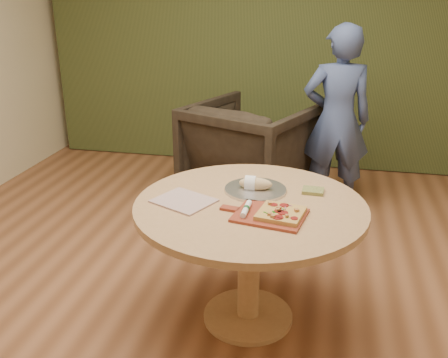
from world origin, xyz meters
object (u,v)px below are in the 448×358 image
pizza_paddle (268,215)px  serving_tray (255,190)px  cutlery_roll (246,209)px  armchair (251,148)px  person_standing (337,120)px  pedestal_table (250,226)px  bread_roll (254,184)px  flatbread_pizza (281,213)px

pizza_paddle → serving_tray: 0.35m
cutlery_roll → serving_tray: 0.32m
armchair → person_standing: (0.72, -0.01, 0.29)m
pedestal_table → person_standing: bearing=75.5°
bread_roll → pedestal_table: bearing=-87.5°
pedestal_table → bread_roll: bearing=92.5°
serving_tray → armchair: bearing=99.9°
cutlery_roll → bread_roll: size_ratio=1.03×
serving_tray → bread_roll: bearing=180.0°
cutlery_roll → armchair: size_ratio=0.20×
armchair → pedestal_table: bearing=121.5°
pizza_paddle → flatbread_pizza: bearing=5.7°
armchair → serving_tray: bearing=122.5°
flatbread_pizza → bread_roll: bearing=119.8°
flatbread_pizza → serving_tray: flatbread_pizza is taller
person_standing → bread_roll: bearing=63.7°
flatbread_pizza → cutlery_roll: (-0.18, 0.01, 0.00)m
pizza_paddle → armchair: 1.95m
flatbread_pizza → bread_roll: (-0.19, 0.33, 0.02)m
pizza_paddle → cutlery_roll: 0.12m
pedestal_table → cutlery_roll: (0.00, -0.14, 0.17)m
pizza_paddle → bread_roll: bread_roll is taller
serving_tray → person_standing: 1.63m
pizza_paddle → cutlery_roll: size_ratio=2.35×
pedestal_table → cutlery_roll: cutlery_roll is taller
pizza_paddle → serving_tray: bearing=119.4°
bread_roll → armchair: armchair is taller
flatbread_pizza → cutlery_roll: bearing=177.0°
person_standing → cutlery_roll: bearing=66.6°
serving_tray → cutlery_roll: bearing=-89.9°
cutlery_roll → serving_tray: (-0.00, 0.32, -0.02)m
pizza_paddle → flatbread_pizza: flatbread_pizza is taller
pizza_paddle → serving_tray: size_ratio=1.31×
serving_tray → armchair: size_ratio=0.35×
pedestal_table → pizza_paddle: 0.24m
cutlery_roll → person_standing: size_ratio=0.13×
cutlery_roll → flatbread_pizza: bearing=-1.6°
cutlery_roll → armchair: bearing=99.7°
pizza_paddle → armchair: (-0.39, 1.90, -0.25)m
pedestal_table → serving_tray: 0.23m
pedestal_table → serving_tray: size_ratio=3.56×
pedestal_table → armchair: bearing=98.9°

